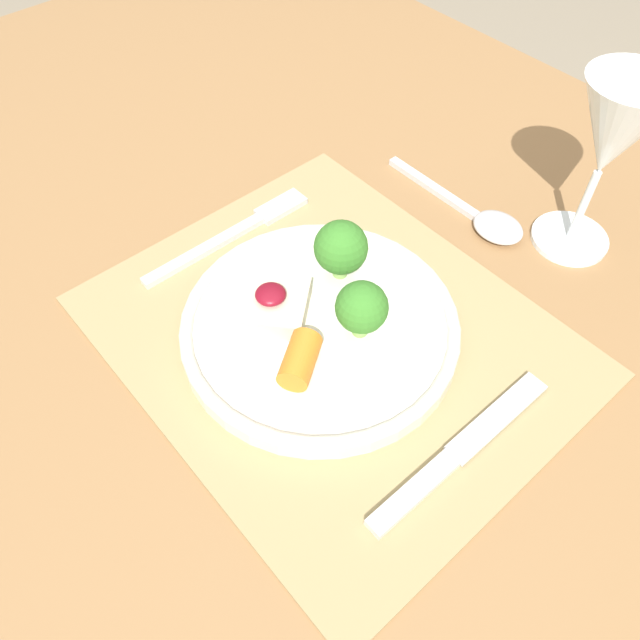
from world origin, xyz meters
TOP-DOWN VIEW (x-y plane):
  - ground_plane at (0.00, 0.00)m, footprint 8.00×8.00m
  - dining_table at (0.00, 0.00)m, footprint 1.56×1.07m
  - placemat at (0.00, 0.00)m, footprint 0.41×0.34m
  - dinner_plate at (-0.01, -0.01)m, footprint 0.25×0.25m
  - fork at (-0.16, 0.02)m, footprint 0.02×0.20m
  - knife at (0.15, -0.01)m, footprint 0.02×0.20m
  - spoon at (-0.00, 0.22)m, footprint 0.18×0.05m
  - wine_glass_near at (0.07, 0.27)m, footprint 0.08×0.08m

SIDE VIEW (x-z plane):
  - ground_plane at x=0.00m, z-range 0.00..0.00m
  - dining_table at x=0.00m, z-range 0.30..1.06m
  - placemat at x=0.00m, z-range 0.76..0.76m
  - fork at x=-0.16m, z-range 0.76..0.77m
  - knife at x=0.15m, z-range 0.76..0.77m
  - spoon at x=0.00m, z-range 0.76..0.77m
  - dinner_plate at x=-0.01m, z-range 0.74..0.82m
  - wine_glass_near at x=0.07m, z-range 0.80..0.98m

